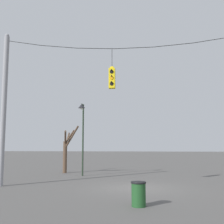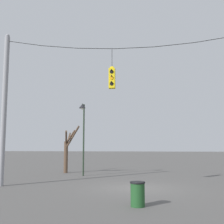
{
  "view_description": "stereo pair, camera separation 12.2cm",
  "coord_description": "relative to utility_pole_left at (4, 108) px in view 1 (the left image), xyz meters",
  "views": [
    {
      "loc": [
        0.71,
        -15.49,
        2.24
      ],
      "look_at": [
        -1.25,
        -0.34,
        4.09
      ],
      "focal_mm": 45.0,
      "sensor_mm": 36.0,
      "label": 1
    },
    {
      "loc": [
        0.83,
        -15.47,
        2.24
      ],
      "look_at": [
        -1.25,
        -0.34,
        4.09
      ],
      "focal_mm": 45.0,
      "sensor_mm": 36.0,
      "label": 2
    }
  ],
  "objects": [
    {
      "name": "span_wire",
      "position": [
        7.58,
        -0.0,
        3.51
      ],
      "size": [
        15.16,
        0.03,
        0.82
      ],
      "color": "black"
    },
    {
      "name": "utility_pole_left",
      "position": [
        0.0,
        0.0,
        0.0
      ],
      "size": [
        0.3,
        0.3,
        8.91
      ],
      "color": "gray",
      "rests_on": "ground_plane"
    },
    {
      "name": "bare_tree",
      "position": [
        1.43,
        7.95,
        -2.54
      ],
      "size": [
        1.64,
        3.09,
        3.88
      ],
      "color": "brown",
      "rests_on": "ground_plane"
    },
    {
      "name": "ground_plane",
      "position": [
        7.58,
        0.34,
        -4.44
      ],
      "size": [
        200.0,
        200.0,
        0.0
      ],
      "primitive_type": "plane",
      "color": "#565451"
    },
    {
      "name": "trash_bin",
      "position": [
        7.89,
        -4.35,
        -3.98
      ],
      "size": [
        0.57,
        0.57,
        0.91
      ],
      "color": "#1E4C23",
      "rests_on": "ground_plane"
    },
    {
      "name": "street_lamp",
      "position": [
        3.31,
        5.66,
        -0.33
      ],
      "size": [
        0.51,
        0.88,
        5.45
      ],
      "color": "#233323",
      "rests_on": "ground_plane"
    },
    {
      "name": "traffic_light_near_right_pole",
      "position": [
        6.33,
        -0.01,
        1.56
      ],
      "size": [
        0.34,
        0.46,
        2.28
      ],
      "color": "yellow"
    }
  ]
}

